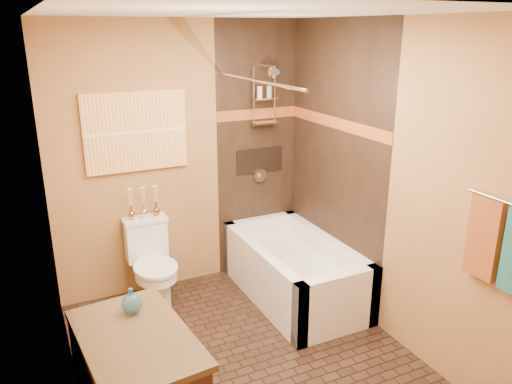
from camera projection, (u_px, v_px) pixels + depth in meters
floor at (251, 365)px, 3.75m from camera, size 3.00×3.00×0.00m
wall_left at (61, 241)px, 2.86m from camera, size 0.02×3.00×2.50m
wall_right at (390, 186)px, 3.86m from camera, size 0.02×3.00×2.50m
wall_back at (182, 159)px, 4.64m from camera, size 2.40×0.02×2.50m
wall_front at (404, 321)px, 2.08m from camera, size 2.40×0.02×2.50m
ceiling at (250, 12)px, 2.97m from camera, size 3.00×3.00×0.00m
alcove_tile_back at (257, 151)px, 4.95m from camera, size 0.85×0.01×2.50m
alcove_tile_right at (334, 163)px, 4.49m from camera, size 0.01×1.50×2.50m
mosaic_band_back at (257, 114)px, 4.83m from camera, size 0.85×0.01×0.10m
mosaic_band_right at (335, 123)px, 4.37m from camera, size 0.01×1.50×0.10m
alcove_niche at (259, 160)px, 4.99m from camera, size 0.50×0.01×0.25m
shower_fixtures at (264, 110)px, 4.74m from camera, size 0.24×0.33×1.16m
curtain_rod at (255, 80)px, 3.92m from camera, size 0.03×1.55×0.03m
towel_bar at (508, 203)px, 2.87m from camera, size 0.02×0.55×0.02m
towel_rust at (484, 238)px, 3.07m from camera, size 0.05×0.22×0.52m
sunset_painting at (136, 132)px, 4.35m from camera, size 0.90×0.04×0.70m
vanity_mirror at (67, 227)px, 2.40m from camera, size 0.01×1.00×0.90m
bathtub at (294, 275)px, 4.65m from camera, size 0.80×1.50×0.55m
toilet at (152, 263)px, 4.50m from camera, size 0.39×0.58×0.77m
teal_bottle at (131, 301)px, 2.92m from camera, size 0.16×0.16×0.19m
bud_vases at (143, 202)px, 4.48m from camera, size 0.29×0.06×0.28m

